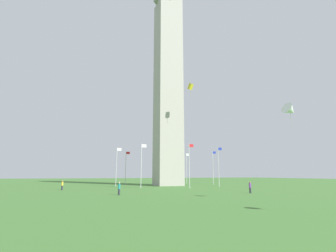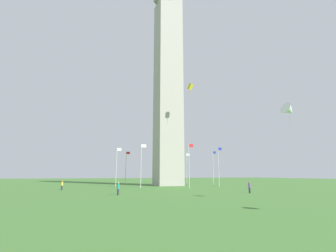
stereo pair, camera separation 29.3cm
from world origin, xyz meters
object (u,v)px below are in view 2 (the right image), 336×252
at_px(flagpole_sw, 141,164).
at_px(flagpole_w, 189,163).
at_px(person_purple_shirt, 249,187).
at_px(kite_white_delta, 289,110).
at_px(kite_yellow_box, 190,87).
at_px(obelisk_monument, 168,76).
at_px(flagpole_ne, 187,167).
at_px(flagpole_n, 213,166).
at_px(flagpole_se, 126,166).
at_px(flagpole_s, 117,165).
at_px(person_yellow_shirt, 62,185).
at_px(person_teal_shirt, 118,189).
at_px(flagpole_e, 154,167).
at_px(flagpole_nw, 219,165).

bearing_deg(flagpole_sw, flagpole_w, -22.50).
height_order(person_purple_shirt, kite_white_delta, kite_white_delta).
bearing_deg(kite_yellow_box, obelisk_monument, 104.72).
distance_m(flagpole_ne, kite_white_delta, 50.46).
bearing_deg(flagpole_sw, flagpole_n, 22.50).
xyz_separation_m(flagpole_ne, flagpole_se, (-18.62, 0.00, 0.00)).
relative_size(kite_white_delta, kite_yellow_box, 0.90).
bearing_deg(kite_white_delta, flagpole_s, 108.27).
relative_size(person_yellow_shirt, person_teal_shirt, 0.97).
height_order(flagpole_n, person_purple_shirt, flagpole_n).
distance_m(flagpole_s, person_purple_shirt, 33.04).
height_order(person_purple_shirt, kite_yellow_box, kite_yellow_box).
bearing_deg(flagpole_e, kite_yellow_box, -83.93).
bearing_deg(flagpole_w, flagpole_e, 90.00).
xyz_separation_m(flagpole_s, person_teal_shirt, (-3.07, -25.36, -4.14)).
bearing_deg(flagpole_sw, flagpole_se, 90.00).
xyz_separation_m(flagpole_sw, flagpole_nw, (18.62, -0.00, 0.00)).
bearing_deg(flagpole_w, flagpole_ne, 67.50).
bearing_deg(flagpole_nw, kite_white_delta, -106.73).
relative_size(obelisk_monument, flagpole_w, 6.41).
relative_size(flagpole_ne, person_yellow_shirt, 5.40).
height_order(flagpole_n, flagpole_se, same).
bearing_deg(person_yellow_shirt, flagpole_se, 55.08).
bearing_deg(kite_white_delta, flagpole_e, 90.07).
bearing_deg(person_teal_shirt, flagpole_w, -20.47).
relative_size(flagpole_s, person_teal_shirt, 5.23).
xyz_separation_m(flagpole_ne, flagpole_s, (-22.47, -9.31, 0.00)).
distance_m(flagpole_ne, person_purple_shirt, 38.58).
bearing_deg(flagpole_se, flagpole_nw, -45.00).
relative_size(flagpole_w, person_purple_shirt, 5.36).
relative_size(flagpole_se, flagpole_s, 1.00).
height_order(flagpole_n, flagpole_ne, same).
relative_size(person_teal_shirt, kite_white_delta, 0.64).
bearing_deg(flagpole_ne, person_purple_shirt, -99.50).
xyz_separation_m(obelisk_monument, flagpole_sw, (-9.26, -9.31, -24.58)).
bearing_deg(kite_white_delta, flagpole_sw, 106.95).
relative_size(obelisk_monument, flagpole_nw, 6.41).
xyz_separation_m(flagpole_e, person_yellow_shirt, (-24.28, -24.26, -4.16)).
bearing_deg(person_yellow_shirt, flagpole_w, -3.51).
height_order(flagpole_n, flagpole_sw, same).
height_order(flagpole_e, flagpole_sw, same).
bearing_deg(person_yellow_shirt, flagpole_s, 46.30).
xyz_separation_m(flagpole_nw, person_yellow_shirt, (-33.59, -1.79, -4.16)).
height_order(flagpole_n, person_teal_shirt, flagpole_n).
height_order(person_purple_shirt, person_teal_shirt, person_teal_shirt).
bearing_deg(flagpole_s, flagpole_nw, -22.50).
height_order(flagpole_ne, flagpole_w, same).
relative_size(flagpole_n, flagpole_s, 1.00).
height_order(flagpole_ne, flagpole_se, same).
bearing_deg(flagpole_sw, person_teal_shirt, -113.34).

